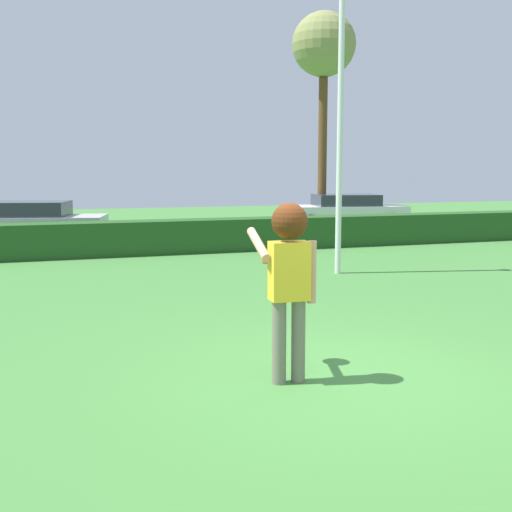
{
  "coord_description": "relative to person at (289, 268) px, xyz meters",
  "views": [
    {
      "loc": [
        -2.83,
        -5.74,
        2.11
      ],
      "look_at": [
        -0.52,
        0.98,
        1.15
      ],
      "focal_mm": 44.76,
      "sensor_mm": 36.0,
      "label": 1
    }
  ],
  "objects": [
    {
      "name": "ground_plane",
      "position": [
        0.52,
        0.01,
        -1.16
      ],
      "size": [
        60.0,
        60.0,
        0.0
      ],
      "primitive_type": "plane",
      "color": "#407B37"
    },
    {
      "name": "person",
      "position": [
        0.0,
        0.0,
        0.0
      ],
      "size": [
        0.56,
        0.78,
        1.8
      ],
      "color": "slate",
      "rests_on": "ground"
    },
    {
      "name": "frisbee",
      "position": [
        0.09,
        0.61,
        -0.03
      ],
      "size": [
        0.28,
        0.27,
        0.09
      ],
      "color": "red"
    },
    {
      "name": "lamppost",
      "position": [
        3.5,
        5.99,
        2.23
      ],
      "size": [
        0.24,
        0.24,
        6.14
      ],
      "color": "silver",
      "rests_on": "ground"
    },
    {
      "name": "hedge_row",
      "position": [
        0.52,
        10.31,
        -0.74
      ],
      "size": [
        24.71,
        0.9,
        0.84
      ],
      "primitive_type": "cube",
      "color": "#224D1E",
      "rests_on": "ground"
    },
    {
      "name": "parked_car_silver",
      "position": [
        -2.58,
        12.95,
        -0.48
      ],
      "size": [
        4.49,
        2.67,
        1.25
      ],
      "color": "#B7B7BC",
      "rests_on": "ground"
    },
    {
      "name": "parked_car_white",
      "position": [
        8.11,
        14.73,
        -0.48
      ],
      "size": [
        4.44,
        2.44,
        1.25
      ],
      "color": "white",
      "rests_on": "ground"
    },
    {
      "name": "oak_tree",
      "position": [
        7.37,
        15.16,
        5.11
      ],
      "size": [
        2.22,
        2.22,
        7.55
      ],
      "color": "brown",
      "rests_on": "ground"
    }
  ]
}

